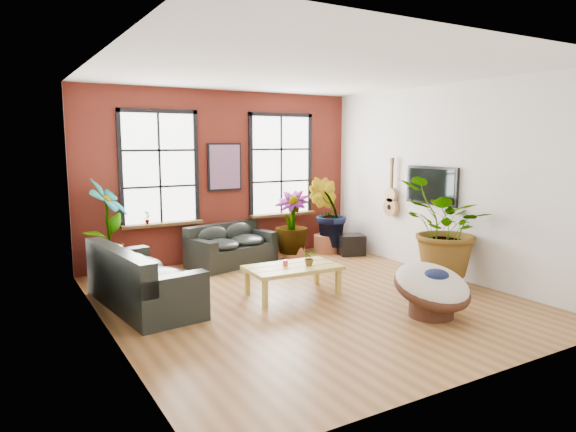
# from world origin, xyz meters

# --- Properties ---
(room) EXTENTS (6.04, 6.54, 3.54)m
(room) POSITION_xyz_m (0.00, 0.15, 1.75)
(room) COLOR brown
(room) RESTS_ON ground
(sofa_back) EXTENTS (1.94, 1.31, 0.81)m
(sofa_back) POSITION_xyz_m (-0.09, 2.74, 0.37)
(sofa_back) COLOR black
(sofa_back) RESTS_ON ground
(sofa_left) EXTENTS (1.25, 2.44, 0.93)m
(sofa_left) POSITION_xyz_m (-2.38, 0.94, 0.42)
(sofa_left) COLOR black
(sofa_left) RESTS_ON ground
(coffee_table) EXTENTS (1.52, 0.91, 0.57)m
(coffee_table) POSITION_xyz_m (-0.08, 0.32, 0.42)
(coffee_table) COLOR #A9953C
(coffee_table) RESTS_ON ground
(papasan_chair) EXTENTS (1.13, 1.15, 0.82)m
(papasan_chair) POSITION_xyz_m (1.08, -1.59, 0.42)
(papasan_chair) COLOR #412417
(papasan_chair) RESTS_ON ground
(poster) EXTENTS (0.74, 0.06, 0.98)m
(poster) POSITION_xyz_m (0.00, 3.18, 1.95)
(poster) COLOR black
(poster) RESTS_ON room
(tv_wall_unit) EXTENTS (0.13, 1.86, 1.20)m
(tv_wall_unit) POSITION_xyz_m (2.93, 0.60, 1.54)
(tv_wall_unit) COLOR black
(tv_wall_unit) RESTS_ON room
(media_box) EXTENTS (0.65, 0.59, 0.45)m
(media_box) POSITION_xyz_m (2.55, 2.20, 0.22)
(media_box) COLOR black
(media_box) RESTS_ON ground
(pot_back_left) EXTENTS (0.60, 0.60, 0.37)m
(pot_back_left) POSITION_xyz_m (-2.46, 2.85, 0.18)
(pot_back_left) COLOR brown
(pot_back_left) RESTS_ON ground
(pot_back_right) EXTENTS (0.59, 0.59, 0.40)m
(pot_back_right) POSITION_xyz_m (2.22, 2.68, 0.20)
(pot_back_right) COLOR brown
(pot_back_right) RESTS_ON ground
(pot_right_wall) EXTENTS (0.68, 0.68, 0.39)m
(pot_right_wall) POSITION_xyz_m (2.43, -0.60, 0.19)
(pot_right_wall) COLOR brown
(pot_right_wall) RESTS_ON ground
(pot_mid) EXTENTS (0.60, 0.60, 0.33)m
(pot_mid) POSITION_xyz_m (1.24, 2.47, 0.17)
(pot_mid) COLOR brown
(pot_mid) RESTS_ON ground
(floor_plant_back_left) EXTENTS (1.00, 1.06, 1.67)m
(floor_plant_back_left) POSITION_xyz_m (-2.43, 2.82, 0.99)
(floor_plant_back_left) COLOR #205015
(floor_plant_back_left) RESTS_ON ground
(floor_plant_back_right) EXTENTS (1.07, 1.07, 1.52)m
(floor_plant_back_right) POSITION_xyz_m (2.23, 2.67, 0.91)
(floor_plant_back_right) COLOR #205015
(floor_plant_back_right) RESTS_ON ground
(floor_plant_right_wall) EXTENTS (1.82, 1.67, 1.70)m
(floor_plant_right_wall) POSITION_xyz_m (2.42, -0.56, 1.01)
(floor_plant_right_wall) COLOR #205015
(floor_plant_right_wall) RESTS_ON ground
(floor_plant_mid) EXTENTS (1.03, 1.03, 1.30)m
(floor_plant_mid) POSITION_xyz_m (1.21, 2.50, 0.79)
(floor_plant_mid) COLOR #205015
(floor_plant_mid) RESTS_ON ground
(table_plant) EXTENTS (0.28, 0.26, 0.26)m
(table_plant) POSITION_xyz_m (0.17, 0.21, 0.61)
(table_plant) COLOR #205015
(table_plant) RESTS_ON coffee_table
(sill_plant_left) EXTENTS (0.17, 0.17, 0.27)m
(sill_plant_left) POSITION_xyz_m (-1.65, 3.13, 1.04)
(sill_plant_left) COLOR #205015
(sill_plant_left) RESTS_ON room
(sill_plant_right) EXTENTS (0.19, 0.19, 0.27)m
(sill_plant_right) POSITION_xyz_m (1.70, 3.13, 1.04)
(sill_plant_right) COLOR #205015
(sill_plant_right) RESTS_ON room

